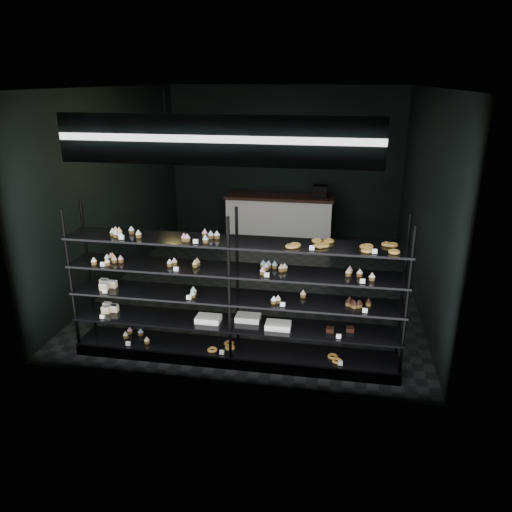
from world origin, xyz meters
name	(u,v)px	position (x,y,z in m)	size (l,w,h in m)	color
room	(263,192)	(0.00, 0.00, 1.60)	(5.01, 6.01, 3.20)	black
display_shelf	(231,314)	(0.02, -2.45, 0.63)	(4.00, 0.50, 1.91)	black
signage	(215,140)	(0.00, -2.93, 2.75)	(3.30, 0.05, 0.50)	#0F0D43
pendant_lamp	(166,143)	(-1.26, -0.86, 2.45)	(0.30, 0.30, 0.88)	black
service_counter	(280,217)	(-0.02, 2.50, 0.50)	(2.30, 0.65, 1.23)	white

